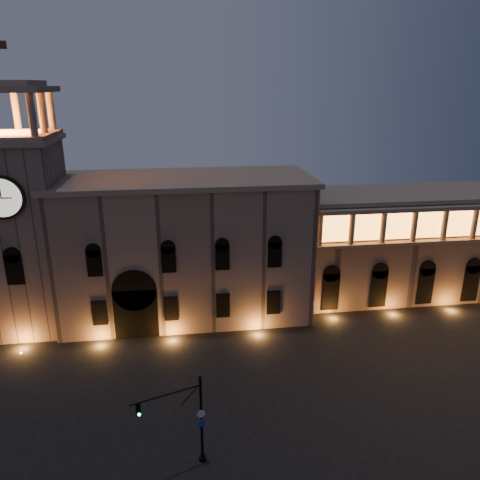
{
  "coord_description": "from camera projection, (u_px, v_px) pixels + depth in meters",
  "views": [
    {
      "loc": [
        -2.66,
        -33.12,
        28.04
      ],
      "look_at": [
        4.01,
        16.0,
        11.44
      ],
      "focal_mm": 35.0,
      "sensor_mm": 36.0,
      "label": 1
    }
  ],
  "objects": [
    {
      "name": "traffic_light",
      "position": [
        190.0,
        421.0,
        35.01
      ],
      "size": [
        5.38,
        2.06,
        7.72
      ],
      "rotation": [
        0.0,
        0.0,
        0.32
      ],
      "color": "black",
      "rests_on": "ground"
    },
    {
      "name": "clock_tower",
      "position": [
        22.0,
        227.0,
        53.49
      ],
      "size": [
        9.8,
        9.8,
        32.4
      ],
      "color": "#836556",
      "rests_on": "ground"
    },
    {
      "name": "colonnade_wing",
      "position": [
        433.0,
        242.0,
        64.59
      ],
      "size": [
        40.6,
        11.5,
        14.5
      ],
      "color": "#7E6051",
      "rests_on": "ground"
    },
    {
      "name": "ground",
      "position": [
        219.0,
        426.0,
        40.36
      ],
      "size": [
        160.0,
        160.0,
        0.0
      ],
      "primitive_type": "plane",
      "color": "black",
      "rests_on": "ground"
    },
    {
      "name": "government_building",
      "position": [
        185.0,
        247.0,
        57.92
      ],
      "size": [
        30.8,
        12.8,
        17.6
      ],
      "color": "#836556",
      "rests_on": "ground"
    }
  ]
}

